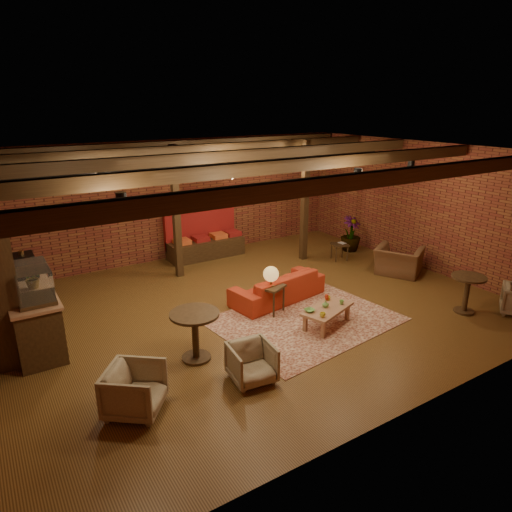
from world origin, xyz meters
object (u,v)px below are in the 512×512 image
armchair_a (134,388)px  plant_tall (353,199)px  armchair_b (252,361)px  armchair_right (399,256)px  sofa (278,286)px  round_table_left (195,328)px  side_table_book (340,245)px  round_table_right (467,288)px  side_table_lamp (271,278)px  coffee_table (327,310)px

armchair_a → plant_tall: 8.57m
armchair_b → armchair_right: 5.87m
plant_tall → sofa: bearing=-155.2°
round_table_left → armchair_b: bearing=-65.6°
side_table_book → round_table_right: 3.85m
side_table_book → round_table_right: (-0.03, -3.85, 0.11)m
side_table_lamp → round_table_left: side_table_lamp is taller
coffee_table → plant_tall: bearing=41.5°
sofa → plant_tall: 4.32m
sofa → round_table_left: (-2.53, -1.26, 0.26)m
armchair_a → armchair_b: armchair_a is taller
round_table_right → plant_tall: bearing=78.8°
sofa → armchair_b: size_ratio=3.20×
round_table_left → side_table_book: round_table_left is taller
sofa → armchair_right: (3.46, -0.31, 0.15)m
round_table_left → armchair_b: size_ratio=1.27×
armchair_a → side_table_book: (6.78, 3.36, 0.04)m
coffee_table → armchair_b: armchair_b is taller
round_table_left → armchair_a: 1.54m
armchair_b → round_table_left: bearing=121.1°
sofa → round_table_left: size_ratio=2.52×
sofa → round_table_right: size_ratio=2.71×
round_table_left → round_table_right: (5.45, -1.29, -0.05)m
plant_tall → round_table_left: bearing=-154.5°
round_table_right → coffee_table: bearing=159.6°
side_table_lamp → armchair_a: size_ratio=1.31×
side_table_lamp → armchair_right: bearing=1.7°
side_table_book → plant_tall: plant_tall is taller
round_table_left → side_table_lamp: bearing=21.9°
armchair_a → plant_tall: bearing=-24.9°
sofa → armchair_a: bearing=19.6°
coffee_table → armchair_b: bearing=-160.1°
armchair_right → plant_tall: size_ratio=0.35×
coffee_table → sofa: bearing=93.9°
coffee_table → round_table_left: (-2.64, 0.25, 0.24)m
side_table_book → plant_tall: (0.82, 0.44, 1.09)m
armchair_b → side_table_lamp: bearing=56.0°
armchair_b → round_table_right: (4.98, -0.26, 0.19)m
round_table_left → side_table_book: size_ratio=1.67×
round_table_left → armchair_a: round_table_left is taller
coffee_table → side_table_book: 3.99m
armchair_a → round_table_right: bearing=-55.6°
armchair_a → armchair_right: (7.29, 1.76, 0.09)m
sofa → side_table_lamp: bearing=33.7°
side_table_lamp → coffee_table: bearing=-62.1°
round_table_left → armchair_a: size_ratio=1.12×
side_table_lamp → round_table_right: size_ratio=1.26×
coffee_table → round_table_right: bearing=-20.4°
round_table_left → armchair_right: bearing=9.0°
sofa → coffee_table: bearing=85.2°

